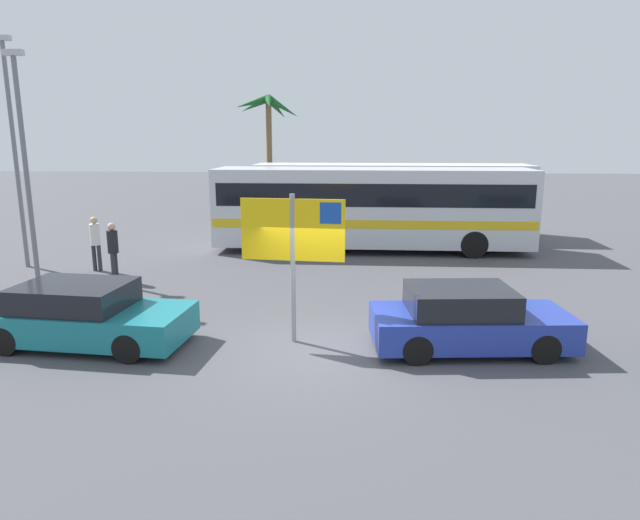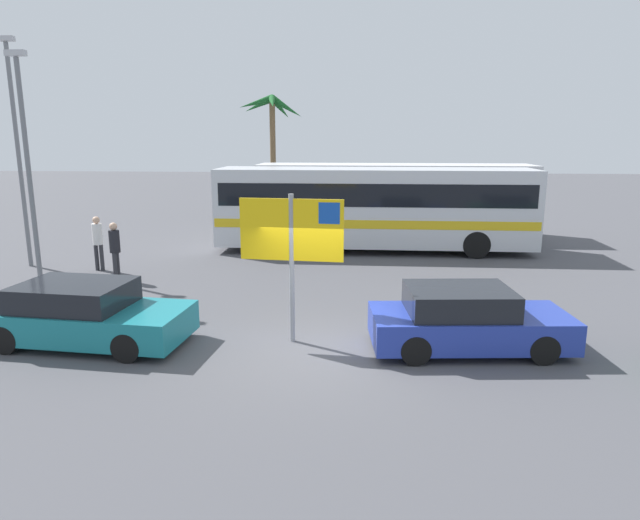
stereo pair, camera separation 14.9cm
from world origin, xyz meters
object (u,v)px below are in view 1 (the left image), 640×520
Objects in this scene: pedestrian_near_sign at (113,247)px; pedestrian_crossing_lot at (95,239)px; car_blue at (467,320)px; bus_rear_coach at (391,196)px; bus_front_coach at (372,205)px; ferry_sign at (295,236)px; car_teal at (84,315)px.

pedestrian_crossing_lot is at bearing -47.50° from pedestrian_near_sign.
car_blue is 12.57m from pedestrian_crossing_lot.
pedestrian_near_sign is at bearing 147.29° from car_blue.
bus_rear_coach is 13.89m from car_blue.
pedestrian_crossing_lot is (-9.12, -4.10, -0.71)m from bus_front_coach.
ferry_sign reaches higher than pedestrian_crossing_lot.
car_blue is 2.31× the size of pedestrian_crossing_lot.
pedestrian_crossing_lot is at bearing 118.37° from car_teal.
bus_front_coach is 6.68× the size of pedestrian_near_sign.
ferry_sign is at bearing -100.26° from bus_front_coach.
bus_front_coach is 9.62m from pedestrian_near_sign.
ferry_sign is 0.72× the size of car_teal.
pedestrian_crossing_lot is (-10.89, 6.26, 0.44)m from car_blue.
bus_rear_coach is (0.91, 3.45, 0.00)m from bus_front_coach.
car_blue is 11.00m from pedestrian_near_sign.
pedestrian_near_sign is (1.13, -1.20, -0.00)m from pedestrian_crossing_lot.
car_blue is (0.85, -13.82, -1.15)m from bus_rear_coach.
bus_rear_coach is at bearing -136.13° from pedestrian_near_sign.
ferry_sign is (-2.75, -13.61, 0.54)m from bus_rear_coach.
pedestrian_crossing_lot is at bearing -155.80° from bus_front_coach.
bus_front_coach reaches higher than pedestrian_crossing_lot.
car_teal is 2.47× the size of pedestrian_near_sign.
ferry_sign is 1.77× the size of pedestrian_crossing_lot.
bus_front_coach is 3.57m from bus_rear_coach.
car_teal is (-6.31, -10.62, -1.15)m from bus_front_coach.
bus_front_coach is at bearing 64.30° from car_teal.
bus_front_coach is at bearing 84.54° from ferry_sign.
car_blue is at bearing -119.27° from pedestrian_crossing_lot.
bus_front_coach is 12.40m from car_teal.
ferry_sign reaches higher than bus_rear_coach.
bus_rear_coach is 2.71× the size of car_teal.
ferry_sign is 0.77× the size of car_blue.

